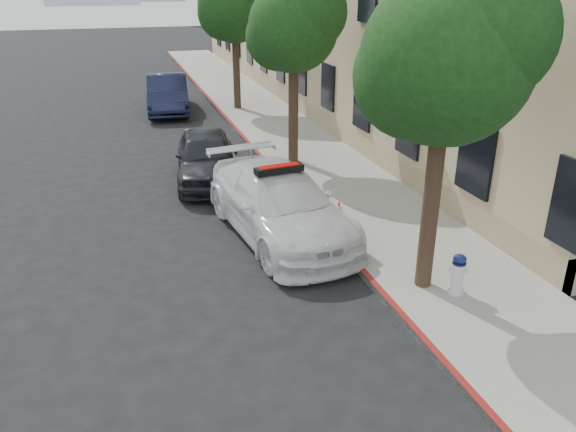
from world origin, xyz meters
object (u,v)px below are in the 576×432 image
(police_car, at_px, (279,204))
(parked_car_mid, at_px, (206,156))
(parked_car_far, at_px, (168,93))
(traffic_cone, at_px, (339,213))
(fire_hydrant, at_px, (458,274))

(police_car, distance_m, parked_car_mid, 4.28)
(police_car, relative_size, parked_car_far, 1.14)
(traffic_cone, bearing_deg, parked_car_far, 99.55)
(parked_car_far, xyz_separation_m, fire_hydrant, (3.32, -17.27, -0.26))
(police_car, bearing_deg, traffic_cone, -21.92)
(parked_car_mid, height_order, fire_hydrant, parked_car_mid)
(traffic_cone, bearing_deg, police_car, 165.17)
(police_car, height_order, parked_car_far, police_car)
(police_car, bearing_deg, fire_hydrant, -65.22)
(police_car, xyz_separation_m, fire_hydrant, (2.28, -3.66, -0.23))
(parked_car_mid, bearing_deg, fire_hydrant, -60.31)
(police_car, relative_size, fire_hydrant, 7.04)
(police_car, xyz_separation_m, parked_car_mid, (-0.94, 4.18, -0.04))
(parked_car_far, bearing_deg, parked_car_mid, -84.09)
(parked_car_mid, relative_size, fire_hydrant, 5.46)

